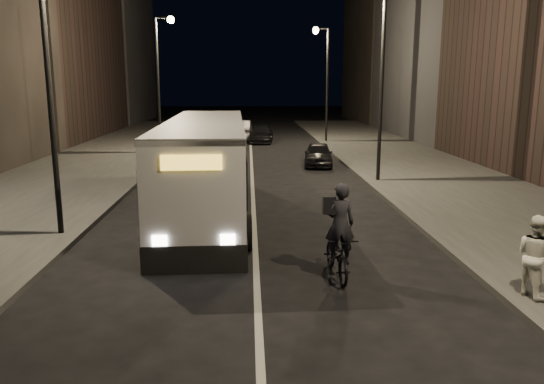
{
  "coord_description": "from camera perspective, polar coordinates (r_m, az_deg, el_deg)",
  "views": [
    {
      "loc": [
        -0.16,
        -11.03,
        4.43
      ],
      "look_at": [
        0.47,
        3.06,
        1.5
      ],
      "focal_mm": 35.0,
      "sensor_mm": 36.0,
      "label": 1
    }
  ],
  "objects": [
    {
      "name": "city_bus",
      "position": [
        18.05,
        -7.12,
        3.06
      ],
      "size": [
        3.03,
        11.91,
        3.19
      ],
      "rotation": [
        0.0,
        0.0,
        0.03
      ],
      "color": "silver",
      "rests_on": "ground"
    },
    {
      "name": "sidewalk_right",
      "position": [
        26.83,
        16.31,
        1.93
      ],
      "size": [
        7.0,
        70.0,
        0.16
      ],
      "primitive_type": "cube",
      "color": "#31312F",
      "rests_on": "ground"
    },
    {
      "name": "streetlight_left_near",
      "position": [
        15.92,
        -22.24,
        14.25
      ],
      "size": [
        1.2,
        0.44,
        8.12
      ],
      "color": "black",
      "rests_on": "sidewalk_left"
    },
    {
      "name": "streetlight_right_far",
      "position": [
        39.42,
        5.6,
        13.04
      ],
      "size": [
        1.2,
        0.44,
        8.12
      ],
      "color": "black",
      "rests_on": "sidewalk_right"
    },
    {
      "name": "car_far",
      "position": [
        39.84,
        -1.17,
        6.23
      ],
      "size": [
        2.02,
        4.33,
        1.22
      ],
      "primitive_type": "imported",
      "rotation": [
        0.0,
        0.0,
        -0.07
      ],
      "color": "black",
      "rests_on": "ground"
    },
    {
      "name": "streetlight_left_far",
      "position": [
        33.44,
        -11.77,
        13.09
      ],
      "size": [
        1.2,
        0.44,
        8.12
      ],
      "color": "black",
      "rests_on": "sidewalk_left"
    },
    {
      "name": "sidewalk_left",
      "position": [
        26.73,
        -20.71,
        1.61
      ],
      "size": [
        7.0,
        70.0,
        0.16
      ],
      "primitive_type": "cube",
      "color": "#31312F",
      "rests_on": "ground"
    },
    {
      "name": "ground",
      "position": [
        11.88,
        -1.64,
        -10.15
      ],
      "size": [
        180.0,
        180.0,
        0.0
      ],
      "primitive_type": "plane",
      "color": "black",
      "rests_on": "ground"
    },
    {
      "name": "pedestrian_woman",
      "position": [
        11.97,
        26.51,
        -6.17
      ],
      "size": [
        0.84,
        0.96,
        1.69
      ],
      "primitive_type": "imported",
      "rotation": [
        0.0,
        0.0,
        1.84
      ],
      "color": "silver",
      "rests_on": "sidewalk_right"
    },
    {
      "name": "car_near",
      "position": [
        28.68,
        5.01,
        4.07
      ],
      "size": [
        1.92,
        3.83,
        1.25
      ],
      "primitive_type": "imported",
      "rotation": [
        0.0,
        0.0,
        -0.12
      ],
      "color": "black",
      "rests_on": "ground"
    },
    {
      "name": "streetlight_right_mid",
      "position": [
        23.69,
        11.17,
        13.78
      ],
      "size": [
        1.2,
        0.44,
        8.12
      ],
      "color": "black",
      "rests_on": "sidewalk_right"
    },
    {
      "name": "car_mid",
      "position": [
        41.15,
        -3.46,
        6.63
      ],
      "size": [
        1.85,
        4.82,
        1.57
      ],
      "primitive_type": "imported",
      "rotation": [
        0.0,
        0.0,
        3.1
      ],
      "color": "#3D3E40",
      "rests_on": "ground"
    },
    {
      "name": "cyclist_on_bicycle",
      "position": [
        12.27,
        7.11,
        -5.8
      ],
      "size": [
        0.81,
        2.0,
        2.25
      ],
      "rotation": [
        0.0,
        0.0,
        0.07
      ],
      "color": "black",
      "rests_on": "ground"
    }
  ]
}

